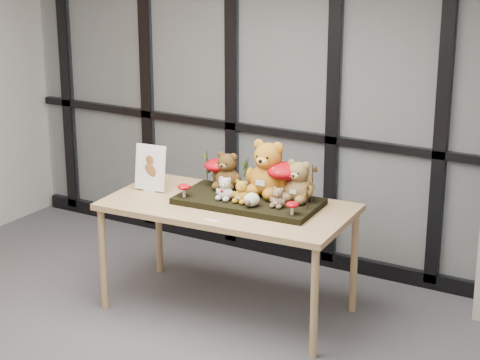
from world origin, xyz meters
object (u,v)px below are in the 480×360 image
Objects in this scene: bear_beige_small at (278,196)px; plush_cream_hedgehog at (252,199)px; mushroom_back_left at (218,171)px; diorama_tray at (249,201)px; bear_pooh_yellow at (268,165)px; bear_small_yellow at (242,190)px; mushroom_front_left at (184,190)px; mushroom_front_right at (292,207)px; mushroom_back_right at (285,179)px; display_table at (228,213)px; bear_white_bow at (225,187)px; bear_brown_medium at (227,169)px; sign_holder at (150,169)px; bear_tan_back at (299,179)px.

plush_cream_hedgehog is at bearing -158.68° from bear_beige_small.
bear_beige_small is at bearing -18.17° from mushroom_back_left.
diorama_tray is 9.49× the size of plush_cream_hedgehog.
bear_pooh_yellow is 0.28m from bear_small_yellow.
bear_pooh_yellow is (0.08, 0.13, 0.24)m from diorama_tray.
bear_small_yellow is 1.70× the size of mushroom_front_left.
bear_pooh_yellow reaches higher than plush_cream_hedgehog.
mushroom_front_right is at bearing -33.09° from bear_beige_small.
display_table is at bearing -148.27° from mushroom_back_right.
bear_white_bow reaches higher than display_table.
mushroom_front_left is (-0.48, -0.33, -0.16)m from bear_pooh_yellow.
mushroom_back_right is at bearing 28.59° from diorama_tray.
bear_white_bow is at bearing -99.09° from display_table.
bear_white_bow is 1.74× the size of plush_cream_hedgehog.
bear_brown_medium is 0.36m from mushroom_front_left.
display_table is 18.15× the size of mushroom_front_right.
mushroom_back_right is 0.35m from mushroom_front_right.
mushroom_front_left is (-0.28, -0.09, -0.04)m from bear_white_bow.
mushroom_back_right is (-0.05, 0.19, 0.06)m from bear_beige_small.
diorama_tray is at bearing -124.15° from bear_pooh_yellow.
sign_holder reaches higher than mushroom_back_right.
display_table is 1.79× the size of diorama_tray.
display_table is at bearing -4.68° from sign_holder.
sign_holder is at bearing 177.75° from mushroom_front_right.
sign_holder is (-0.76, -0.10, 0.14)m from diorama_tray.
bear_brown_medium reaches higher than display_table.
bear_beige_small is 0.55× the size of mushroom_back_right.
diorama_tray is 10.12× the size of mushroom_front_right.
bear_brown_medium is at bearing 113.51° from bear_white_bow.
mushroom_front_left is 0.30× the size of sign_holder.
mushroom_back_right reaches higher than diorama_tray.
bear_pooh_yellow is 2.40× the size of bear_white_bow.
bear_tan_back is at bearing 20.99° from display_table.
diorama_tray is 0.15m from bear_small_yellow.
bear_brown_medium is 0.11m from mushroom_back_left.
display_table is 4.08× the size of bear_pooh_yellow.
sign_holder reaches higher than diorama_tray.
diorama_tray is 0.20m from bear_white_bow.
bear_tan_back reaches higher than mushroom_front_right.
bear_beige_small is 0.68m from mushroom_front_left.
bear_tan_back is 1.80× the size of bear_small_yellow.
bear_brown_medium is 0.56m from sign_holder.
display_table is at bearing -153.43° from diorama_tray.
mushroom_back_left is at bearing 159.46° from mushroom_front_right.
diorama_tray is 0.28m from bear_beige_small.
mushroom_back_right is at bearing 28.08° from mushroom_front_left.
bear_white_bow is at bearing 18.05° from mushroom_front_left.
plush_cream_hedgehog reaches higher than display_table.
mushroom_back_left is at bearing 144.17° from plush_cream_hedgehog.
bear_tan_back reaches higher than diorama_tray.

